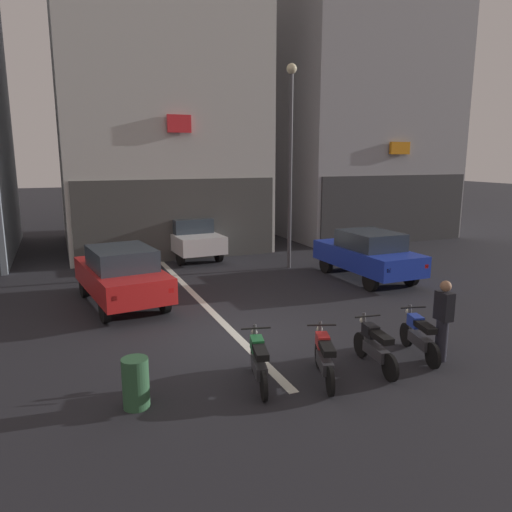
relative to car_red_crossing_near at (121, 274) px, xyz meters
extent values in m
plane|color=#232328|center=(2.11, -3.45, -0.89)|extent=(120.00, 120.00, 0.00)
cube|color=silver|center=(2.11, 2.55, -0.88)|extent=(0.20, 18.00, 0.01)
cube|color=silver|center=(2.91, 9.47, 5.51)|extent=(8.28, 8.38, 12.79)
cube|color=#454543|center=(2.91, 5.23, 0.71)|extent=(7.95, 0.10, 3.20)
cube|color=red|center=(2.99, 5.16, 4.39)|extent=(0.91, 0.16, 0.66)
cube|color=#9E9EA3|center=(13.23, 9.47, 6.47)|extent=(8.30, 8.48, 14.72)
cube|color=#373739|center=(13.23, 5.18, 0.71)|extent=(7.97, 0.10, 3.20)
cube|color=orange|center=(13.22, 5.11, 3.55)|extent=(1.04, 0.16, 0.56)
cylinder|color=black|center=(-0.95, 1.22, -0.57)|extent=(0.26, 0.66, 0.64)
cylinder|color=black|center=(0.59, 1.43, -0.57)|extent=(0.26, 0.66, 0.64)
cylinder|color=black|center=(-0.60, -1.35, -0.57)|extent=(0.26, 0.66, 0.64)
cylinder|color=black|center=(0.94, -1.15, -0.57)|extent=(0.26, 0.66, 0.64)
cube|color=red|center=(-0.01, 0.04, -0.14)|extent=(2.29, 4.30, 0.66)
cube|color=#2D3842|center=(0.01, -0.11, 0.47)|extent=(1.80, 2.16, 0.56)
cube|color=red|center=(-0.43, -2.06, -0.09)|extent=(0.15, 0.08, 0.12)
cube|color=red|center=(0.96, -1.87, -0.09)|extent=(0.15, 0.08, 0.12)
cylinder|color=black|center=(7.18, 1.16, -0.57)|extent=(0.19, 0.64, 0.64)
cylinder|color=black|center=(8.73, 1.19, -0.57)|extent=(0.19, 0.64, 0.64)
cylinder|color=black|center=(7.23, -1.44, -0.57)|extent=(0.19, 0.64, 0.64)
cylinder|color=black|center=(8.78, -1.41, -0.57)|extent=(0.19, 0.64, 0.64)
cube|color=#1E38BF|center=(7.98, -0.12, -0.14)|extent=(1.83, 4.13, 0.66)
cube|color=#2D3842|center=(7.99, -0.27, 0.47)|extent=(1.58, 2.00, 0.56)
cube|color=red|center=(7.32, -2.16, -0.09)|extent=(0.14, 0.06, 0.12)
cube|color=red|center=(8.72, -2.13, -0.09)|extent=(0.14, 0.06, 0.12)
cylinder|color=black|center=(4.22, 4.37, -0.57)|extent=(0.22, 0.65, 0.64)
cylinder|color=black|center=(2.67, 4.28, -0.57)|extent=(0.22, 0.65, 0.64)
cylinder|color=black|center=(4.07, 6.96, -0.57)|extent=(0.22, 0.65, 0.64)
cylinder|color=black|center=(2.52, 6.88, -0.57)|extent=(0.22, 0.65, 0.64)
cube|color=silver|center=(3.37, 5.62, -0.14)|extent=(1.99, 4.19, 0.66)
cube|color=#2D3842|center=(3.36, 5.77, 0.47)|extent=(1.66, 2.05, 0.56)
cube|color=red|center=(3.96, 7.68, -0.09)|extent=(0.14, 0.07, 0.12)
cube|color=red|center=(2.55, 7.60, -0.09)|extent=(0.14, 0.07, 0.12)
cylinder|color=#47474C|center=(6.31, 2.38, 2.53)|extent=(0.14, 0.14, 6.84)
sphere|color=beige|center=(6.31, 2.38, 6.13)|extent=(0.36, 0.36, 0.36)
cylinder|color=black|center=(1.79, -5.36, -0.63)|extent=(0.19, 0.52, 0.52)
cylinder|color=black|center=(1.52, -6.47, -0.63)|extent=(0.19, 0.52, 0.52)
cube|color=#38383D|center=(1.64, -5.96, -0.52)|extent=(0.37, 0.76, 0.22)
cube|color=black|center=(1.60, -6.12, -0.17)|extent=(0.36, 0.64, 0.12)
cube|color=#1E7238|center=(1.70, -5.71, -0.19)|extent=(0.30, 0.40, 0.24)
cylinder|color=#4C4C51|center=(1.76, -5.50, -0.25)|extent=(0.12, 0.25, 0.70)
cylinder|color=black|center=(1.74, -5.58, 0.07)|extent=(0.54, 0.17, 0.04)
sphere|color=silver|center=(1.79, -5.38, -0.09)|extent=(0.12, 0.12, 0.12)
cylinder|color=black|center=(3.03, -5.67, -0.63)|extent=(0.24, 0.51, 0.52)
cylinder|color=black|center=(2.64, -6.76, -0.63)|extent=(0.24, 0.51, 0.52)
cube|color=#38383D|center=(2.82, -6.26, -0.52)|extent=(0.43, 0.76, 0.22)
cube|color=black|center=(2.77, -6.41, -0.17)|extent=(0.41, 0.64, 0.12)
cube|color=red|center=(2.90, -6.02, -0.19)|extent=(0.33, 0.41, 0.24)
cylinder|color=#4C4C51|center=(2.98, -5.81, -0.25)|extent=(0.14, 0.25, 0.70)
cylinder|color=black|center=(2.95, -5.89, 0.07)|extent=(0.53, 0.22, 0.04)
sphere|color=silver|center=(3.02, -5.69, -0.09)|extent=(0.12, 0.12, 0.12)
cylinder|color=black|center=(4.08, -5.55, -0.63)|extent=(0.13, 0.52, 0.52)
cylinder|color=black|center=(3.95, -6.70, -0.63)|extent=(0.13, 0.52, 0.52)
cube|color=#38383D|center=(4.01, -6.17, -0.52)|extent=(0.29, 0.75, 0.22)
cube|color=black|center=(3.99, -6.33, -0.17)|extent=(0.29, 0.62, 0.12)
cube|color=black|center=(4.04, -5.92, -0.19)|extent=(0.26, 0.38, 0.24)
cylinder|color=#4C4C51|center=(4.07, -5.70, -0.25)|extent=(0.10, 0.24, 0.70)
cylinder|color=black|center=(4.06, -5.78, 0.07)|extent=(0.55, 0.10, 0.04)
sphere|color=silver|center=(4.08, -5.58, -0.09)|extent=(0.12, 0.12, 0.12)
cylinder|color=black|center=(5.33, -5.44, -0.63)|extent=(0.19, 0.52, 0.52)
cylinder|color=black|center=(5.06, -6.56, -0.63)|extent=(0.19, 0.52, 0.52)
cube|color=#38383D|center=(5.19, -6.05, -0.52)|extent=(0.37, 0.76, 0.22)
cube|color=black|center=(5.15, -6.20, -0.17)|extent=(0.36, 0.64, 0.12)
cube|color=#233DB7|center=(5.25, -5.80, -0.19)|extent=(0.30, 0.40, 0.24)
cylinder|color=#4C4C51|center=(5.30, -5.59, -0.25)|extent=(0.12, 0.25, 0.70)
cylinder|color=black|center=(5.28, -5.67, 0.07)|extent=(0.54, 0.17, 0.04)
sphere|color=silver|center=(5.33, -5.46, -0.09)|extent=(0.12, 0.12, 0.12)
cylinder|color=#23232D|center=(5.48, -6.32, -0.46)|extent=(0.24, 0.24, 0.86)
cube|color=black|center=(5.48, -6.32, 0.26)|extent=(0.23, 0.37, 0.58)
sphere|color=#9E7051|center=(5.48, -6.32, 0.67)|extent=(0.22, 0.22, 0.22)
cylinder|color=#2D5938|center=(-0.52, -5.89, -0.46)|extent=(0.44, 0.44, 0.85)
camera|label=1|loc=(-1.48, -13.46, 3.19)|focal=34.09mm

